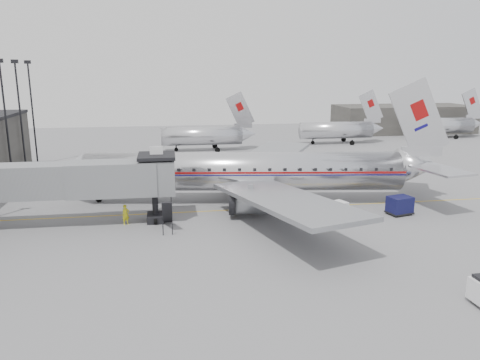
# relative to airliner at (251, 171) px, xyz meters

# --- Properties ---
(ground) EXTENTS (160.00, 160.00, 0.00)m
(ground) POSITION_rel_airliner_xyz_m (-0.83, -8.88, -3.35)
(ground) COLOR slate
(ground) RESTS_ON ground
(hangar) EXTENTS (30.00, 12.00, 6.00)m
(hangar) POSITION_rel_airliner_xyz_m (44.17, 51.12, -0.35)
(hangar) COLOR #353330
(hangar) RESTS_ON ground
(apron_line) EXTENTS (60.00, 0.15, 0.01)m
(apron_line) POSITION_rel_airliner_xyz_m (2.17, -2.88, -3.34)
(apron_line) COLOR gold
(apron_line) RESTS_ON ground
(jet_bridge) EXTENTS (21.00, 6.20, 7.10)m
(jet_bridge) POSITION_rel_airliner_xyz_m (-17.49, -5.21, 0.83)
(jet_bridge) COLOR slate
(jet_bridge) RESTS_ON ground
(distant_aircraft_near) EXTENTS (16.39, 3.20, 10.26)m
(distant_aircraft_near) POSITION_rel_airliner_xyz_m (-2.62, 33.12, -0.61)
(distant_aircraft_near) COLOR silver
(distant_aircraft_near) RESTS_ON ground
(distant_aircraft_mid) EXTENTS (16.39, 3.20, 10.26)m
(distant_aircraft_mid) POSITION_rel_airliner_xyz_m (23.38, 37.12, -0.61)
(distant_aircraft_mid) COLOR silver
(distant_aircraft_mid) RESTS_ON ground
(distant_aircraft_far) EXTENTS (16.39, 3.20, 10.26)m
(distant_aircraft_far) POSITION_rel_airliner_xyz_m (47.38, 41.12, -0.61)
(distant_aircraft_far) COLOR silver
(distant_aircraft_far) RESTS_ON ground
(airliner) EXTENTS (41.92, 38.60, 13.30)m
(airliner) POSITION_rel_airliner_xyz_m (0.00, 0.00, 0.00)
(airliner) COLOR silver
(airliner) RESTS_ON ground
(baggage_cart_navy) EXTENTS (2.67, 2.28, 1.82)m
(baggage_cart_navy) POSITION_rel_airliner_xyz_m (13.67, -6.88, -2.38)
(baggage_cart_navy) COLOR #0E0F3A
(baggage_cart_navy) RESTS_ON ground
(baggage_cart_white) EXTENTS (2.40, 2.15, 1.55)m
(baggage_cart_white) POSITION_rel_airliner_xyz_m (7.17, -6.88, -2.52)
(baggage_cart_white) COLOR silver
(baggage_cart_white) RESTS_ON ground
(ramp_worker) EXTENTS (0.83, 0.76, 1.90)m
(ramp_worker) POSITION_rel_airliner_xyz_m (-12.83, -5.88, -2.39)
(ramp_worker) COLOR #D0CB18
(ramp_worker) RESTS_ON ground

